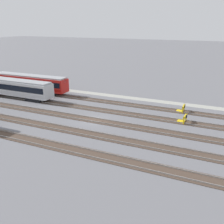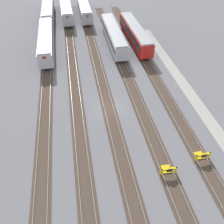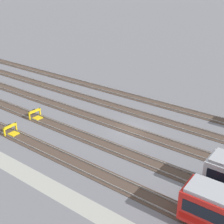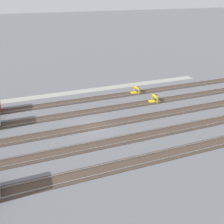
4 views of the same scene
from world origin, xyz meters
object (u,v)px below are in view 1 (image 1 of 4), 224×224
(bumper_stop_near_inner_track, at_px, (183,119))
(bumper_stop_nearest_track, at_px, (182,109))
(subway_car_front_row_centre, at_px, (30,83))
(subway_car_front_row_right_inner, at_px, (13,87))

(bumper_stop_near_inner_track, bearing_deg, bumper_stop_nearest_track, -77.26)
(subway_car_front_row_centre, bearing_deg, subway_car_front_row_right_inner, 90.00)
(bumper_stop_nearest_track, bearing_deg, subway_car_front_row_right_inner, 8.65)
(subway_car_front_row_centre, height_order, subway_car_front_row_right_inner, same)
(subway_car_front_row_right_inner, distance_m, bumper_stop_near_inner_track, 33.69)
(bumper_stop_nearest_track, relative_size, bumper_stop_near_inner_track, 1.00)
(subway_car_front_row_centre, distance_m, bumper_stop_near_inner_track, 34.04)
(subway_car_front_row_centre, xyz_separation_m, bumper_stop_nearest_track, (-32.55, -0.01, -1.53))
(subway_car_front_row_right_inner, bearing_deg, bumper_stop_near_inner_track, -179.90)
(subway_car_front_row_right_inner, bearing_deg, bumper_stop_nearest_track, -171.35)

